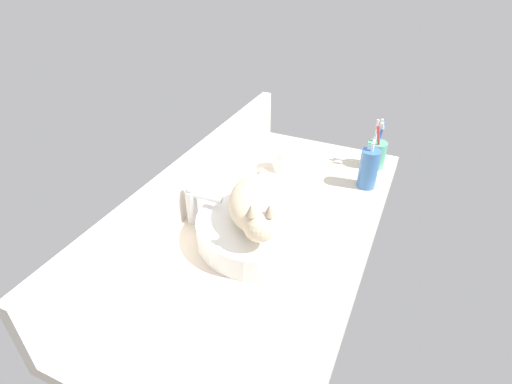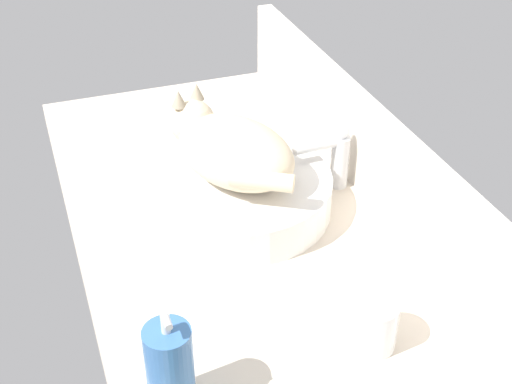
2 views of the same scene
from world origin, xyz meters
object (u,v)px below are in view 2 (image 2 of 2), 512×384
sink_basin (236,193)px  faucet (335,155)px  cat (230,148)px  water_glass (372,326)px  soap_dispenser (170,369)px

sink_basin → faucet: size_ratio=2.65×
cat → water_glass: size_ratio=3.79×
cat → soap_dispenser: 48.27cm
soap_dispenser → cat: bearing=152.5°
faucet → water_glass: (41.01, -12.71, -3.74)cm
cat → sink_basin: bearing=28.1°
water_glass → soap_dispenser: bearing=-87.8°
soap_dispenser → faucet: bearing=134.1°
sink_basin → faucet: (-0.92, 20.68, 3.73)cm
soap_dispenser → sink_basin: bearing=151.1°
faucet → soap_dispenser: soap_dispenser is taller
faucet → soap_dispenser: 60.59cm
faucet → water_glass: bearing=-17.2°
cat → faucet: bearing=89.2°
faucet → water_glass: size_ratio=1.68×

